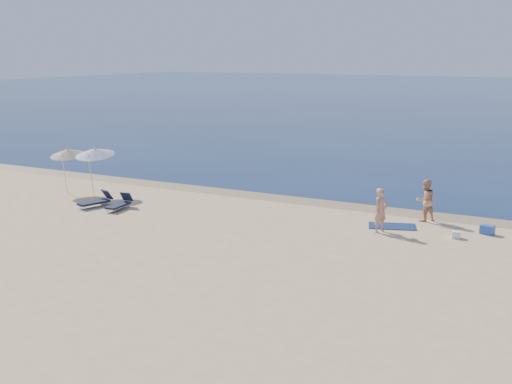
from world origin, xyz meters
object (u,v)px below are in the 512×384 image
at_px(person_right, 425,200).
at_px(blue_cooler, 487,230).
at_px(person_left, 381,210).
at_px(umbrella_near, 95,152).

bearing_deg(person_right, blue_cooler, 111.78).
xyz_separation_m(person_left, person_right, (1.12, 2.48, 0.00)).
height_order(person_left, umbrella_near, umbrella_near).
bearing_deg(person_left, blue_cooler, -42.96).
bearing_deg(blue_cooler, umbrella_near, -160.96).
relative_size(blue_cooler, umbrella_near, 0.20).
bearing_deg(umbrella_near, person_right, -2.54).
bearing_deg(blue_cooler, person_right, 175.76).
distance_m(blue_cooler, umbrella_near, 18.04).
bearing_deg(umbrella_near, person_left, -11.79).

